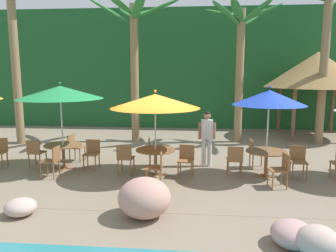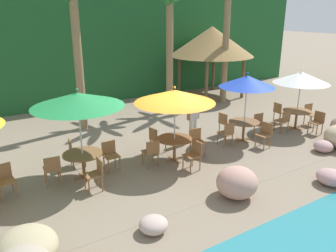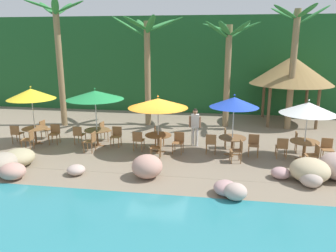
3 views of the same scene
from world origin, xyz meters
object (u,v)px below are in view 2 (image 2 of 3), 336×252
chair_white_left (284,120)px  palm_tree_third (170,27)px  chair_orange_seaward (197,140)px  dining_table_white (297,114)px  chair_green_left (52,168)px  chair_blue_inland (225,122)px  chair_yellow_seaward (5,178)px  chair_orange_inland (156,138)px  dining_table_orange (174,142)px  chair_white_seaward (310,113)px  chair_green_right (96,172)px  chair_orange_right (194,153)px  palapa_hut (212,41)px  dining_table_green (83,158)px  palm_tree_fourth (227,21)px  chair_green_seaward (110,153)px  chair_blue_right (265,133)px  umbrella_blue (247,81)px  palm_tree_second (76,26)px  chair_white_right (317,121)px  umbrella_green (78,100)px  umbrella_white (301,78)px  chair_green_inland (74,151)px  chair_orange_left (151,151)px  waiter_in_white (193,115)px  umbrella_orange (175,96)px  chair_blue_left (227,132)px  chair_white_inland (279,111)px  dining_table_blue (244,125)px  chair_blue_seaward (260,123)px

chair_white_left → palm_tree_third: palm_tree_third is taller
chair_orange_seaward → dining_table_white: chair_orange_seaward is taller
chair_green_left → chair_blue_inland: (6.53, 0.57, 0.00)m
chair_yellow_seaward → chair_orange_inland: size_ratio=1.00×
dining_table_orange → chair_white_seaward: (6.66, 0.01, -0.10)m
dining_table_orange → chair_green_right: bearing=-170.1°
chair_orange_right → palapa_hut: 9.58m
dining_table_green → palm_tree_fourth: (8.86, 4.35, 3.42)m
chair_green_seaward → chair_blue_right: same height
chair_orange_right → umbrella_blue: 3.47m
chair_green_right → palm_tree_second: bearing=74.7°
chair_white_right → chair_white_seaward: bearing=50.4°
umbrella_green → palm_tree_fourth: palm_tree_fourth is taller
chair_green_left → chair_orange_right: 3.99m
chair_orange_seaward → palm_tree_second: bearing=116.6°
umbrella_white → chair_white_seaward: (0.85, 0.01, -1.54)m
chair_green_inland → chair_green_left: bearing=-135.2°
palm_tree_fourth → chair_orange_seaward: bearing=-137.7°
chair_white_right → palm_tree_second: (-7.35, 5.34, 3.46)m
chair_orange_left → waiter_in_white: 2.57m
chair_yellow_seaward → umbrella_orange: size_ratio=0.35×
chair_yellow_seaward → umbrella_white: 10.75m
chair_blue_right → umbrella_green: bearing=169.6°
chair_orange_left → umbrella_green: bearing=168.0°
chair_green_left → umbrella_white: bearing=-2.2°
chair_white_right → umbrella_green: bearing=172.1°
chair_orange_right → chair_blue_left: (2.04, 0.86, 0.00)m
chair_blue_right → waiter_in_white: size_ratio=0.51×
chair_yellow_seaward → waiter_in_white: waiter_in_white is taller
chair_green_inland → chair_white_inland: 8.58m
dining_table_green → chair_white_left: (7.76, -0.46, -0.10)m
chair_blue_inland → chair_white_left: same height
chair_orange_seaward → chair_blue_left: same height
dining_table_orange → chair_blue_inland: bearing=18.0°
chair_white_left → palm_tree_second: palm_tree_second is taller
chair_green_left → palm_tree_second: (2.27, 4.13, 3.46)m
dining_table_blue → palm_tree_third: size_ratio=0.20×
chair_green_seaward → chair_white_inland: same height
chair_orange_inland → chair_blue_right: 3.77m
umbrella_green → umbrella_white: (8.62, -0.38, -0.22)m
chair_yellow_seaward → umbrella_blue: umbrella_blue is taller
chair_white_right → waiter_in_white: waiter_in_white is taller
chair_green_right → chair_white_right: bearing=-2.4°
chair_blue_right → palm_tree_fourth: bearing=62.8°
chair_blue_seaward → palm_tree_fourth: (2.16, 4.61, 3.52)m
palm_tree_third → chair_blue_seaward: bearing=-77.0°
umbrella_green → chair_blue_left: umbrella_green is taller
dining_table_orange → chair_orange_inland: 0.86m
chair_green_left → umbrella_orange: size_ratio=0.35×
chair_orange_left → chair_orange_seaward: bearing=1.1°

